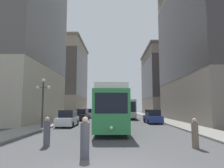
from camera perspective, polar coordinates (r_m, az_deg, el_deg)
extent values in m
cube|color=gray|center=(48.15, -8.93, -8.83)|extent=(2.87, 120.00, 0.15)
cube|color=gray|center=(48.10, 10.27, -8.81)|extent=(2.87, 120.00, 0.15)
cube|color=black|center=(21.26, -0.36, -11.84)|extent=(2.56, 13.76, 0.35)
cube|color=#2D8447|center=(21.17, -0.36, -7.18)|extent=(2.98, 14.96, 3.10)
cube|color=black|center=(21.17, -0.36, -5.30)|extent=(2.99, 14.36, 1.08)
cube|color=silver|center=(21.22, -0.36, -2.40)|extent=(2.76, 14.65, 0.44)
cube|color=black|center=(13.74, -0.21, -5.35)|extent=(2.21, 0.14, 1.40)
sphere|color=#F2EACC|center=(13.74, -0.21, -12.21)|extent=(0.24, 0.24, 0.24)
cube|color=black|center=(39.81, 4.41, -9.28)|extent=(2.47, 10.78, 0.35)
cube|color=silver|center=(39.76, 4.39, -6.79)|extent=(2.88, 11.72, 3.10)
cube|color=black|center=(39.76, 4.38, -6.01)|extent=(2.89, 11.25, 1.30)
cube|color=black|center=(33.96, 4.72, -6.34)|extent=(2.31, 0.14, 1.71)
cylinder|color=black|center=(22.66, -15.29, -10.91)|extent=(0.18, 0.64, 0.64)
cylinder|color=black|center=(25.48, -13.48, -10.43)|extent=(0.18, 0.64, 0.64)
cylinder|color=black|center=(22.27, -10.97, -11.10)|extent=(0.18, 0.64, 0.64)
cylinder|color=black|center=(25.13, -9.63, -10.58)|extent=(0.18, 0.64, 0.64)
cube|color=silver|center=(23.85, -12.30, -10.08)|extent=(1.83, 4.72, 0.84)
cube|color=black|center=(23.92, -12.19, -8.10)|extent=(1.60, 2.60, 0.80)
cylinder|color=black|center=(39.90, -8.19, -9.02)|extent=(0.18, 0.64, 0.64)
cylinder|color=black|center=(42.78, -7.60, -8.84)|extent=(0.18, 0.64, 0.64)
cylinder|color=black|center=(39.68, -5.71, -9.06)|extent=(0.18, 0.64, 0.64)
cylinder|color=black|center=(42.58, -5.29, -8.88)|extent=(0.18, 0.64, 0.64)
cube|color=#B2B2B7|center=(41.22, -6.69, -8.56)|extent=(1.83, 4.72, 0.84)
cube|color=black|center=(41.31, -6.65, -7.42)|extent=(1.60, 2.60, 0.80)
cylinder|color=black|center=(29.73, 12.36, -9.86)|extent=(0.21, 0.65, 0.64)
cylinder|color=black|center=(27.09, 13.78, -10.17)|extent=(0.21, 0.65, 0.64)
cylinder|color=black|center=(29.37, 9.07, -9.97)|extent=(0.21, 0.65, 0.64)
cylinder|color=black|center=(26.69, 10.18, -10.31)|extent=(0.21, 0.65, 0.64)
cube|color=navy|center=(28.19, 11.31, -9.51)|extent=(1.99, 4.49, 0.84)
cube|color=black|center=(28.05, 11.33, -7.85)|extent=(1.69, 2.50, 0.80)
cylinder|color=black|center=(32.58, -10.40, -9.58)|extent=(0.21, 0.65, 0.64)
cylinder|color=black|center=(35.21, -9.31, -9.36)|extent=(0.21, 0.65, 0.64)
cylinder|color=black|center=(32.21, -7.40, -9.67)|extent=(0.21, 0.65, 0.64)
cylinder|color=black|center=(34.87, -6.53, -9.43)|extent=(0.21, 0.65, 0.64)
cube|color=black|center=(33.69, -8.39, -9.03)|extent=(2.02, 4.46, 0.84)
cube|color=black|center=(33.77, -8.33, -7.63)|extent=(1.71, 2.48, 0.80)
cylinder|color=#4C4C56|center=(9.19, -7.60, -15.36)|extent=(0.39, 0.39, 1.50)
sphere|color=tan|center=(9.10, -7.52, -9.92)|extent=(0.27, 0.27, 0.27)
cylinder|color=#4C4C56|center=(12.30, -17.74, -13.09)|extent=(0.36, 0.36, 1.39)
sphere|color=tan|center=(12.23, -17.61, -9.34)|extent=(0.25, 0.25, 0.25)
cylinder|color=#6B5B4C|center=(12.07, 22.21, -13.13)|extent=(0.36, 0.36, 1.36)
sphere|color=tan|center=(12.00, 22.05, -9.40)|extent=(0.24, 0.24, 0.24)
cylinder|color=#333338|center=(21.61, -18.83, -5.44)|extent=(0.16, 0.16, 4.55)
sphere|color=white|center=(21.77, -18.60, 0.98)|extent=(0.36, 0.36, 0.36)
sphere|color=white|center=(21.88, -20.02, -0.87)|extent=(0.31, 0.31, 0.31)
sphere|color=white|center=(21.52, -17.28, -0.88)|extent=(0.31, 0.31, 0.31)
cube|color=#333338|center=(21.69, -18.66, -0.88)|extent=(1.10, 0.06, 0.06)
cube|color=#B2A893|center=(35.81, -25.48, 15.99)|extent=(11.45, 17.58, 30.91)
cube|color=#595451|center=(36.41, -25.36, 18.25)|extent=(11.49, 17.62, 18.55)
cube|color=gray|center=(61.97, -13.20, 1.29)|extent=(11.00, 19.53, 20.58)
cube|color=#494440|center=(62.11, -13.17, 2.23)|extent=(11.04, 19.57, 12.35)
cube|color=gray|center=(64.20, -12.96, 10.66)|extent=(11.60, 20.13, 0.50)
cube|color=slate|center=(35.93, 26.89, 11.24)|extent=(12.53, 21.94, 25.31)
cube|color=#3D3838|center=(36.32, 26.79, 13.15)|extent=(12.57, 21.98, 15.18)
cube|color=slate|center=(62.47, 15.83, 0.30)|extent=(13.89, 20.11, 18.41)
cube|color=#3D3838|center=(62.58, 15.81, 1.14)|extent=(13.93, 20.15, 11.05)
cube|color=#685F56|center=(64.22, 15.57, 8.71)|extent=(14.49, 20.71, 0.50)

